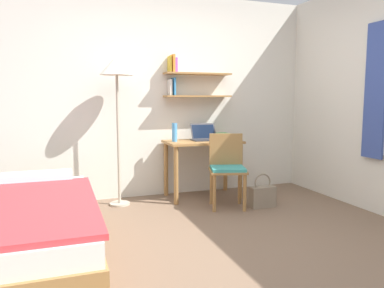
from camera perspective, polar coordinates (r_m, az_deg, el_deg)
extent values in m
plane|color=brown|center=(3.26, 5.28, -15.95)|extent=(5.28, 5.28, 0.00)
cube|color=silver|center=(4.92, -4.55, 7.28)|extent=(4.40, 0.05, 2.60)
cube|color=#9E703D|center=(4.92, 0.87, 7.32)|extent=(0.88, 0.22, 0.02)
cube|color=silver|center=(4.84, -3.39, 8.64)|extent=(0.03, 0.13, 0.20)
cube|color=#3384C6|center=(4.84, -2.85, 8.76)|extent=(0.02, 0.16, 0.22)
cube|color=#9E703D|center=(4.93, 0.87, 10.68)|extent=(0.88, 0.22, 0.02)
cube|color=gold|center=(4.85, -3.44, 12.06)|extent=(0.02, 0.14, 0.20)
cube|color=orange|center=(4.85, -3.00, 12.17)|extent=(0.03, 0.16, 0.22)
cube|color=purple|center=(4.88, -2.59, 11.94)|extent=(0.03, 0.12, 0.19)
cube|color=#384C93|center=(4.53, 26.21, 7.27)|extent=(0.03, 0.28, 1.46)
cube|color=#9E703D|center=(3.32, -23.07, -13.47)|extent=(0.95, 2.07, 0.28)
cube|color=silver|center=(3.25, -23.26, -9.83)|extent=(0.91, 2.00, 0.16)
cube|color=#DB383D|center=(3.11, -23.49, -8.70)|extent=(0.97, 1.69, 0.04)
cube|color=white|center=(4.00, -22.62, -4.80)|extent=(0.66, 0.28, 0.10)
cube|color=#9E703D|center=(4.78, 1.65, 0.33)|extent=(0.95, 0.54, 0.03)
cylinder|color=#9E703D|center=(4.49, -2.45, -4.85)|extent=(0.06, 0.06, 0.70)
cylinder|color=#9E703D|center=(4.80, 7.38, -4.12)|extent=(0.06, 0.06, 0.70)
cylinder|color=#9E703D|center=(4.91, -3.99, -3.84)|extent=(0.06, 0.06, 0.70)
cylinder|color=#9E703D|center=(5.20, 5.15, -3.25)|extent=(0.06, 0.06, 0.70)
cube|color=#9E703D|center=(4.35, 5.48, -4.12)|extent=(0.51, 0.49, 0.03)
cube|color=teal|center=(4.35, 5.48, -3.73)|extent=(0.47, 0.45, 0.04)
cube|color=#9E703D|center=(4.49, 5.18, -0.77)|extent=(0.39, 0.14, 0.37)
cylinder|color=#9E703D|center=(4.23, 3.44, -7.54)|extent=(0.04, 0.04, 0.42)
cylinder|color=#9E703D|center=(4.28, 8.06, -7.42)|extent=(0.04, 0.04, 0.42)
cylinder|color=#9E703D|center=(4.53, 2.98, -6.55)|extent=(0.04, 0.04, 0.42)
cylinder|color=#9E703D|center=(4.58, 7.29, -6.45)|extent=(0.04, 0.04, 0.42)
cylinder|color=#B2A893|center=(4.63, -10.97, -8.94)|extent=(0.24, 0.24, 0.02)
cylinder|color=#B2A893|center=(4.48, -11.20, 0.58)|extent=(0.03, 0.03, 1.52)
cone|color=silver|center=(4.47, -11.46, 11.70)|extent=(0.39, 0.39, 0.22)
cube|color=#2D2D33|center=(4.82, 2.04, 0.63)|extent=(0.34, 0.23, 0.01)
cube|color=#2D2D33|center=(4.87, 1.74, 1.96)|extent=(0.34, 0.10, 0.20)
cube|color=black|center=(4.87, 1.76, 1.93)|extent=(0.30, 0.08, 0.17)
cylinder|color=#4C99DB|center=(4.67, -2.68, 1.79)|extent=(0.07, 0.07, 0.23)
cube|color=orange|center=(4.94, 4.67, 0.90)|extent=(0.17, 0.22, 0.03)
cube|color=orange|center=(4.92, 4.74, 1.20)|extent=(0.17, 0.21, 0.02)
cube|color=#4CA856|center=(4.94, 4.70, 1.49)|extent=(0.19, 0.24, 0.03)
cube|color=gray|center=(4.51, 10.68, -7.93)|extent=(0.30, 0.13, 0.24)
torus|color=gray|center=(4.46, 10.73, -5.81)|extent=(0.21, 0.02, 0.21)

